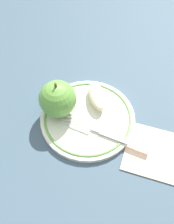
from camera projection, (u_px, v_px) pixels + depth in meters
The scene contains 6 objects.
ground_plane at pixel (81, 117), 0.55m from camera, with size 2.00×2.00×0.00m, color #3C515F.
plate at pixel (87, 119), 0.54m from camera, with size 0.20×0.20×0.01m.
apple_red_whole at pixel (58, 99), 0.51m from camera, with size 0.08×0.08×0.09m.
apple_slice_front at pixel (97, 96), 0.55m from camera, with size 0.08×0.03×0.03m, color beige.
fork at pixel (107, 134), 0.51m from camera, with size 0.19×0.03×0.00m.
napkin_folded at pixel (162, 154), 0.50m from camera, with size 0.14×0.11×0.01m, color beige.
Camera 1 is at (0.12, -0.27, 0.46)m, focal length 40.00 mm.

